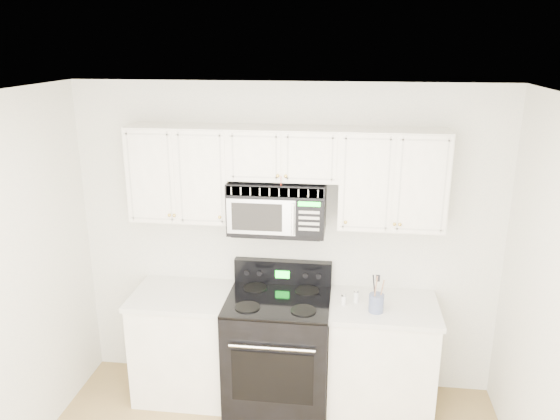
# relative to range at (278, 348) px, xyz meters

# --- Properties ---
(room) EXTENTS (3.51, 3.51, 2.61)m
(room) POSITION_rel_range_xyz_m (0.03, -1.41, 0.82)
(room) COLOR olive
(room) RESTS_ON ground
(base_cabinet_left) EXTENTS (0.86, 0.65, 0.92)m
(base_cabinet_left) POSITION_rel_range_xyz_m (-0.77, 0.03, -0.06)
(base_cabinet_left) COLOR white
(base_cabinet_left) RESTS_ON ground
(base_cabinet_right) EXTENTS (0.86, 0.65, 0.92)m
(base_cabinet_right) POSITION_rel_range_xyz_m (0.83, 0.03, -0.06)
(base_cabinet_right) COLOR white
(base_cabinet_right) RESTS_ON ground
(range) EXTENTS (0.82, 0.74, 1.14)m
(range) POSITION_rel_range_xyz_m (0.00, 0.00, 0.00)
(range) COLOR black
(range) RESTS_ON ground
(upper_cabinets) EXTENTS (2.44, 0.37, 0.75)m
(upper_cabinets) POSITION_rel_range_xyz_m (0.03, 0.18, 1.45)
(upper_cabinets) COLOR white
(upper_cabinets) RESTS_ON ground
(microwave) EXTENTS (0.75, 0.43, 0.41)m
(microwave) POSITION_rel_range_xyz_m (-0.03, 0.15, 1.17)
(microwave) COLOR black
(microwave) RESTS_ON ground
(utensil_crock) EXTENTS (0.11, 0.11, 0.30)m
(utensil_crock) POSITION_rel_range_xyz_m (0.76, -0.09, 0.51)
(utensil_crock) COLOR slate
(utensil_crock) RESTS_ON base_cabinet_right
(shaker_salt) EXTENTS (0.04, 0.04, 0.10)m
(shaker_salt) POSITION_rel_range_xyz_m (0.61, 0.05, 0.49)
(shaker_salt) COLOR silver
(shaker_salt) RESTS_ON base_cabinet_right
(shaker_pepper) EXTENTS (0.04, 0.04, 0.09)m
(shaker_pepper) POSITION_rel_range_xyz_m (0.52, -0.01, 0.48)
(shaker_pepper) COLOR silver
(shaker_pepper) RESTS_ON base_cabinet_right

